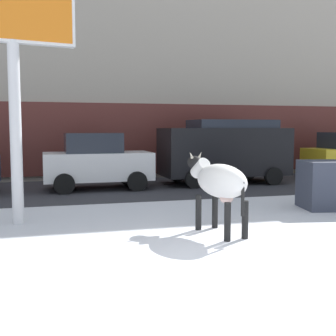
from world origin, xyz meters
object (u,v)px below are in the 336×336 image
Objects in this scene: car_black_van at (225,150)px; dumpster at (336,185)px; cow_holstein at (220,182)px; pedestrian_by_cars at (277,153)px; pedestrian_far_left at (310,153)px; billboard at (12,14)px; car_white_hatchback at (97,161)px; pedestrian_near_billboard at (138,156)px.

dumpster is at bearing -81.79° from car_black_van.
car_black_van reaches higher than cow_holstein.
pedestrian_by_cars is (6.88, 10.02, -0.12)m from cow_holstein.
cow_holstein is at bearing -124.46° from pedestrian_by_cars.
car_black_van is at bearing -151.63° from pedestrian_far_left.
billboard is 6.28m from car_white_hatchback.
pedestrian_near_billboard is at bearing 180.00° from pedestrian_far_left.
billboard reaches higher than car_white_hatchback.
pedestrian_far_left is (8.17, 0.00, 0.00)m from pedestrian_near_billboard.
billboard is 15.20m from pedestrian_far_left.
pedestrian_near_billboard is at bearing 62.57° from billboard.
dumpster is at bearing -119.77° from pedestrian_far_left.
cow_holstein is 12.15m from pedestrian_by_cars.
car_white_hatchback is 9.12m from pedestrian_by_cars.
car_white_hatchback is 2.04× the size of pedestrian_far_left.
billboard is 1.58× the size of car_white_hatchback.
pedestrian_far_left is 1.02× the size of dumpster.
pedestrian_by_cars and pedestrian_far_left have the same top height.
cow_holstein is 7.66m from car_black_van.
car_black_van reaches higher than dumpster.
billboard is at bearing -146.74° from pedestrian_far_left.
pedestrian_far_left is at bearing 28.37° from car_black_van.
cow_holstein is at bearing -113.46° from car_black_van.
cow_holstein is 1.14× the size of dumpster.
car_white_hatchback is 0.76× the size of car_black_van.
pedestrian_by_cars is at bearing 69.90° from dumpster.
car_white_hatchback is (-1.63, 6.73, -0.07)m from cow_holstein.
dumpster is (-4.78, -8.35, -0.28)m from pedestrian_far_left.
cow_holstein is 1.12× the size of pedestrian_by_cars.
cow_holstein is at bearing -130.63° from pedestrian_far_left.
billboard reaches higher than pedestrian_near_billboard.
pedestrian_far_left is at bearing 0.00° from pedestrian_by_cars.
cow_holstein is 5.38m from billboard.
car_black_van is 2.72× the size of dumpster.
cow_holstein is at bearing -92.46° from pedestrian_near_billboard.
pedestrian_far_left reaches higher than cow_holstein.
billboard is at bearing -143.14° from car_black_van.
dumpster is at bearing -67.92° from pedestrian_near_billboard.
car_white_hatchback is at bearing -158.87° from pedestrian_by_cars.
car_white_hatchback is 2.04× the size of pedestrian_near_billboard.
pedestrian_near_billboard reaches higher than cow_holstein.
pedestrian_near_billboard is (0.43, 10.02, -0.12)m from cow_holstein.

